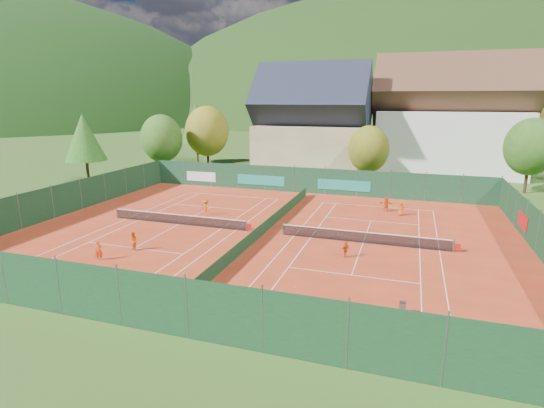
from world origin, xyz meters
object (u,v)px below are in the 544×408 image
Objects in this scene: chalet at (312,128)px; player_left_far at (206,208)px; ball_hopper at (403,305)px; player_left_mid at (133,241)px; player_right_far_a at (401,209)px; hotel_block_b at (543,126)px; hotel_block_a at (449,123)px; player_right_near at (345,250)px; player_right_far_b at (386,204)px; player_left_near at (99,251)px.

player_left_far is at bearing -98.69° from chalet.
ball_hopper is 0.56× the size of player_left_mid.
player_left_mid is (-4.68, -36.89, -5.91)m from chalet.
chalet is 11.39× the size of player_left_mid.
ball_hopper is at bearing 98.11° from player_right_far_a.
player_right_far_a is (-19.51, -34.86, -5.96)m from hotel_block_b.
ball_hopper is 19.82m from player_right_far_a.
player_left_far is at bearing 24.22° from player_right_far_a.
chalet is 0.94× the size of hotel_block_b.
hotel_block_a is 41.03m from player_right_near.
ball_hopper is (-4.86, -46.67, -6.83)m from hotel_block_a.
hotel_block_b is 14.73× the size of player_right_near.
ball_hopper is at bearing -70.82° from chalet.
hotel_block_b is at bearing 13.02° from player_right_near.
chalet reaches higher than player_right_far_a.
hotel_block_a reaches higher than player_right_far_b.
hotel_block_b is at bearing 29.74° from hotel_block_a.
player_left_far is at bearing -132.41° from hotel_block_b.
player_left_far is at bearing 42.37° from player_left_near.
hotel_block_b is 12.15× the size of player_left_mid.
hotel_block_a is 15.75× the size of player_left_near.
ball_hopper is 0.61× the size of player_right_far_a.
chalet reaches higher than player_right_far_b.
hotel_block_b reaches higher than player_right_near.
hotel_block_a is 16.46× the size of player_right_far_a.
player_right_near is (14.83, 3.40, -0.12)m from player_left_mid.
player_left_far is at bearing -125.30° from hotel_block_a.
ball_hopper is 19.96m from player_left_near.
player_left_mid is at bearing 47.63° from player_right_far_a.
player_left_near is 26.59m from player_right_far_a.
hotel_block_a is 15.19× the size of player_left_mid.
player_right_near is at bearing -73.14° from chalet.
ball_hopper is (14.14, -40.67, -6.07)m from chalet.
player_right_far_a is at bearing -119.23° from hotel_block_b.
ball_hopper is 19.20m from player_left_mid.
chalet is 35.51m from player_right_near.
ball_hopper is (-18.86, -54.67, -6.06)m from hotel_block_b.
ball_hopper is at bearing -112.20° from player_right_near.
player_left_mid reaches higher than ball_hopper.
player_left_near is at bearing 148.50° from player_right_near.
hotel_block_b reaches higher than player_left_mid.
player_left_mid reaches higher than player_right_far_a.
chalet is 19.94m from hotel_block_a.
hotel_block_b reaches higher than player_left_near.
hotel_block_b is at bearing -113.01° from player_right_far_a.
player_right_far_a is 0.88× the size of player_right_far_b.
chalet reaches higher than hotel_block_b.
player_right_near is (15.91, 5.72, -0.10)m from player_left_near.
hotel_block_a is (19.00, 6.00, 0.76)m from chalet.
player_right_far_b is (16.73, 17.16, 0.03)m from player_left_mid.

